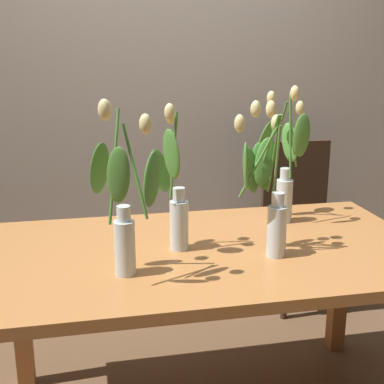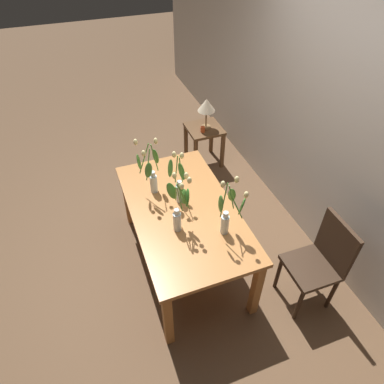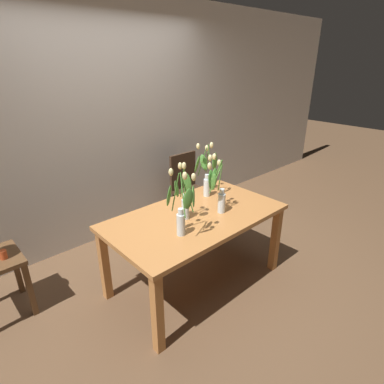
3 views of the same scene
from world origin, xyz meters
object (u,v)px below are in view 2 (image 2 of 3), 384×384
object	(u,v)px
tulip_vase_1	(179,207)
side_table	(204,135)
dining_table	(183,216)
tulip_vase_3	(228,213)
table_lamp	(206,106)
pillar_candle	(203,129)
tulip_vase_2	(179,185)
dining_chair	(321,260)
tulip_vase_0	(151,173)

from	to	relation	value
tulip_vase_1	side_table	distance (m)	1.98
dining_table	tulip_vase_3	bearing A→B (deg)	33.45
tulip_vase_1	table_lamp	xyz separation A→B (m)	(-1.68, 0.92, -0.11)
dining_table	pillar_candle	bearing A→B (deg)	151.85
table_lamp	tulip_vase_2	bearing A→B (deg)	-31.02
tulip_vase_3	dining_chair	xyz separation A→B (m)	(0.39, 0.71, -0.43)
tulip_vase_2	tulip_vase_3	distance (m)	0.56
tulip_vase_0	table_lamp	xyz separation A→B (m)	(-1.18, 1.02, -0.10)
dining_table	tulip_vase_2	bearing A→B (deg)	176.04
dining_chair	side_table	distance (m)	2.28
dining_chair	side_table	xyz separation A→B (m)	(-2.27, -0.15, -0.09)
tulip_vase_3	table_lamp	bearing A→B (deg)	162.67
dining_table	tulip_vase_3	xyz separation A→B (m)	(0.38, 0.25, 0.31)
tulip_vase_3	table_lamp	world-z (taller)	tulip_vase_3
tulip_vase_1	tulip_vase_2	bearing A→B (deg)	162.46
tulip_vase_0	tulip_vase_1	bearing A→B (deg)	11.11
dining_chair	pillar_candle	bearing A→B (deg)	-174.57
tulip_vase_1	tulip_vase_2	xyz separation A→B (m)	(-0.31, 0.10, -0.04)
tulip_vase_1	dining_chair	size ratio (longest dim) A/B	0.57
tulip_vase_2	tulip_vase_3	bearing A→B (deg)	25.50
dining_table	table_lamp	bearing A→B (deg)	150.91
side_table	dining_chair	bearing A→B (deg)	3.71
tulip_vase_3	pillar_candle	size ratio (longest dim) A/B	7.56
table_lamp	dining_chair	bearing A→B (deg)	3.21
tulip_vase_0	dining_chair	bearing A→B (deg)	46.41
dining_table	tulip_vase_2	distance (m)	0.30
tulip_vase_3	table_lamp	size ratio (longest dim) A/B	1.42
dining_chair	tulip_vase_2	bearing A→B (deg)	-133.30
tulip_vase_1	pillar_candle	xyz separation A→B (m)	(-1.59, 0.84, -0.38)
table_lamp	side_table	bearing A→B (deg)	-93.32
dining_table	tulip_vase_2	xyz separation A→B (m)	(-0.13, 0.01, 0.27)
tulip_vase_2	side_table	xyz separation A→B (m)	(-1.37, 0.80, -0.49)
tulip_vase_2	side_table	distance (m)	1.66
tulip_vase_2	side_table	world-z (taller)	tulip_vase_2
dining_table	tulip_vase_0	world-z (taller)	tulip_vase_0
tulip_vase_2	pillar_candle	world-z (taller)	tulip_vase_2
tulip_vase_3	pillar_candle	bearing A→B (deg)	164.21
tulip_vase_0	tulip_vase_3	bearing A→B (deg)	31.94
dining_table	tulip_vase_1	world-z (taller)	tulip_vase_1
tulip_vase_1	table_lamp	bearing A→B (deg)	151.22
tulip_vase_1	dining_chair	bearing A→B (deg)	60.59
dining_table	tulip_vase_0	size ratio (longest dim) A/B	2.80
dining_table	dining_chair	distance (m)	1.24
tulip_vase_0	tulip_vase_3	xyz separation A→B (m)	(0.70, 0.44, -0.00)
tulip_vase_0	table_lamp	distance (m)	1.56
side_table	tulip_vase_3	bearing A→B (deg)	-16.76
pillar_candle	tulip_vase_1	bearing A→B (deg)	-27.92
tulip_vase_3	side_table	world-z (taller)	tulip_vase_3
tulip_vase_1	tulip_vase_3	bearing A→B (deg)	59.68
tulip_vase_0	pillar_candle	size ratio (longest dim) A/B	7.62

